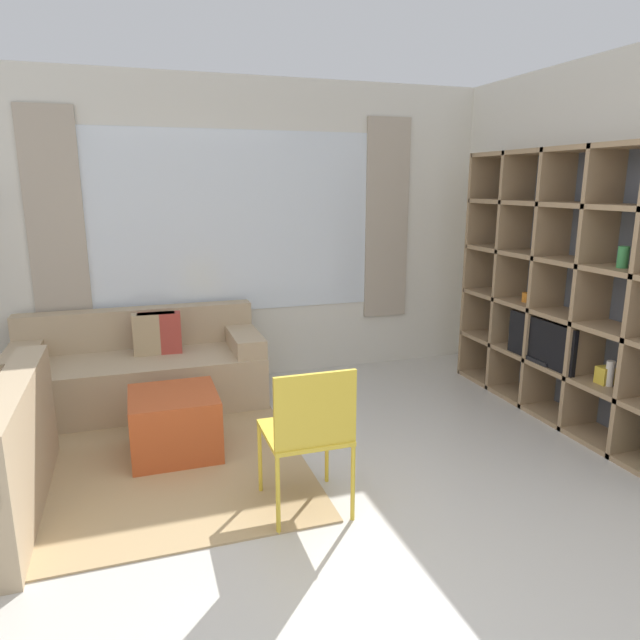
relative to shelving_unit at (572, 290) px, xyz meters
name	(u,v)px	position (x,y,z in m)	size (l,w,h in m)	color
ground_plane	(368,594)	(-2.23, -1.39, -1.01)	(16.00, 16.00, 0.00)	beige
wall_back	(235,233)	(-2.23, 1.76, 0.34)	(5.94, 0.11, 2.70)	silver
wall_right	(580,242)	(0.18, 0.17, 0.34)	(0.07, 4.32, 2.70)	silver
area_rug	(101,459)	(-3.42, 0.34, -1.01)	(2.57, 2.35, 0.01)	tan
shelving_unit	(572,290)	(0.00, 0.00, 0.00)	(0.35, 2.36, 2.05)	#515660
couch_main	(142,371)	(-3.12, 1.30, -0.72)	(1.94, 0.84, 0.77)	tan
ottoman	(175,424)	(-2.94, 0.30, -0.80)	(0.57, 0.58, 0.43)	#B74C23
folding_chair	(309,428)	(-2.29, -0.69, -0.50)	(0.44, 0.46, 0.86)	gold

